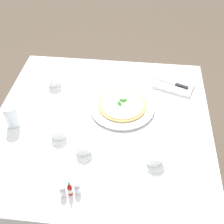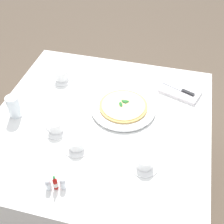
{
  "view_description": "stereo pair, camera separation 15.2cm",
  "coord_description": "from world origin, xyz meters",
  "px_view_note": "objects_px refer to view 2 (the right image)",
  "views": [
    {
      "loc": [
        -0.17,
        1.04,
        1.81
      ],
      "look_at": [
        -0.05,
        -0.06,
        0.75
      ],
      "focal_mm": 46.64,
      "sensor_mm": 36.0,
      "label": 1
    },
    {
      "loc": [
        -0.32,
        1.01,
        1.81
      ],
      "look_at": [
        -0.05,
        -0.06,
        0.75
      ],
      "focal_mm": 46.64,
      "sensor_mm": 36.0,
      "label": 2
    }
  ],
  "objects_px": {
    "coffee_cup_back_corner": "(77,144)",
    "napkin_folded": "(180,91)",
    "salt_shaker": "(48,185)",
    "coffee_cup_far_right": "(62,76)",
    "coffee_cup_near_right": "(56,126)",
    "pizza": "(123,106)",
    "hot_sauce_bottle": "(55,183)",
    "coffee_cup_near_left": "(144,162)",
    "water_glass_center_back": "(14,108)",
    "pepper_shaker": "(63,184)",
    "pizza_plate": "(123,108)",
    "dinner_knife": "(180,89)"
  },
  "relations": [
    {
      "from": "coffee_cup_back_corner",
      "to": "napkin_folded",
      "type": "distance_m",
      "value": 0.69
    },
    {
      "from": "napkin_folded",
      "to": "salt_shaker",
      "type": "xyz_separation_m",
      "value": [
        0.48,
        0.77,
        0.02
      ]
    },
    {
      "from": "napkin_folded",
      "to": "salt_shaker",
      "type": "height_order",
      "value": "salt_shaker"
    },
    {
      "from": "coffee_cup_far_right",
      "to": "salt_shaker",
      "type": "height_order",
      "value": "coffee_cup_far_right"
    },
    {
      "from": "napkin_folded",
      "to": "coffee_cup_near_right",
      "type": "bearing_deg",
      "value": 56.64
    },
    {
      "from": "coffee_cup_far_right",
      "to": "pizza",
      "type": "bearing_deg",
      "value": 158.95
    },
    {
      "from": "hot_sauce_bottle",
      "to": "salt_shaker",
      "type": "relative_size",
      "value": 1.48
    },
    {
      "from": "coffee_cup_near_left",
      "to": "napkin_folded",
      "type": "bearing_deg",
      "value": -101.61
    },
    {
      "from": "coffee_cup_near_left",
      "to": "water_glass_center_back",
      "type": "xyz_separation_m",
      "value": [
        0.71,
        -0.16,
        0.03
      ]
    },
    {
      "from": "pizza",
      "to": "salt_shaker",
      "type": "xyz_separation_m",
      "value": [
        0.2,
        0.55,
        0.0
      ]
    },
    {
      "from": "hot_sauce_bottle",
      "to": "pepper_shaker",
      "type": "distance_m",
      "value": 0.03
    },
    {
      "from": "pizza",
      "to": "coffee_cup_back_corner",
      "type": "distance_m",
      "value": 0.35
    },
    {
      "from": "pizza",
      "to": "hot_sauce_bottle",
      "type": "distance_m",
      "value": 0.57
    },
    {
      "from": "pepper_shaker",
      "to": "pizza_plate",
      "type": "bearing_deg",
      "value": -104.76
    },
    {
      "from": "coffee_cup_near_right",
      "to": "pepper_shaker",
      "type": "xyz_separation_m",
      "value": [
        -0.15,
        0.3,
        -0.0
      ]
    },
    {
      "from": "pizza_plate",
      "to": "hot_sauce_bottle",
      "type": "height_order",
      "value": "hot_sauce_bottle"
    },
    {
      "from": "pizza_plate",
      "to": "pizza",
      "type": "distance_m",
      "value": 0.01
    },
    {
      "from": "coffee_cup_back_corner",
      "to": "dinner_knife",
      "type": "bearing_deg",
      "value": -129.53
    },
    {
      "from": "dinner_knife",
      "to": "pizza_plate",
      "type": "bearing_deg",
      "value": 60.88
    },
    {
      "from": "pizza_plate",
      "to": "hot_sauce_bottle",
      "type": "relative_size",
      "value": 4.21
    },
    {
      "from": "pizza",
      "to": "water_glass_center_back",
      "type": "xyz_separation_m",
      "value": [
        0.54,
        0.18,
        0.03
      ]
    },
    {
      "from": "pizza_plate",
      "to": "coffee_cup_back_corner",
      "type": "distance_m",
      "value": 0.35
    },
    {
      "from": "pizza",
      "to": "coffee_cup_near_right",
      "type": "xyz_separation_m",
      "value": [
        0.29,
        0.23,
        0.0
      ]
    },
    {
      "from": "coffee_cup_back_corner",
      "to": "hot_sauce_bottle",
      "type": "bearing_deg",
      "value": 86.84
    },
    {
      "from": "pizza_plate",
      "to": "dinner_knife",
      "type": "bearing_deg",
      "value": -142.45
    },
    {
      "from": "hot_sauce_bottle",
      "to": "coffee_cup_near_left",
      "type": "bearing_deg",
      "value": -149.28
    },
    {
      "from": "dinner_knife",
      "to": "pepper_shaker",
      "type": "bearing_deg",
      "value": 83.86
    },
    {
      "from": "coffee_cup_near_left",
      "to": "water_glass_center_back",
      "type": "height_order",
      "value": "water_glass_center_back"
    },
    {
      "from": "pizza",
      "to": "coffee_cup_near_left",
      "type": "xyz_separation_m",
      "value": [
        -0.17,
        0.34,
        0.0
      ]
    },
    {
      "from": "coffee_cup_near_right",
      "to": "napkin_folded",
      "type": "relative_size",
      "value": 0.52
    },
    {
      "from": "coffee_cup_near_left",
      "to": "salt_shaker",
      "type": "height_order",
      "value": "coffee_cup_near_left"
    },
    {
      "from": "coffee_cup_near_right",
      "to": "pizza_plate",
      "type": "bearing_deg",
      "value": -141.31
    },
    {
      "from": "water_glass_center_back",
      "to": "dinner_knife",
      "type": "relative_size",
      "value": 0.65
    },
    {
      "from": "napkin_folded",
      "to": "coffee_cup_near_left",
      "type": "bearing_deg",
      "value": 97.09
    },
    {
      "from": "water_glass_center_back",
      "to": "napkin_folded",
      "type": "height_order",
      "value": "water_glass_center_back"
    },
    {
      "from": "water_glass_center_back",
      "to": "pepper_shaker",
      "type": "relative_size",
      "value": 2.14
    },
    {
      "from": "pizza_plate",
      "to": "pizza",
      "type": "relative_size",
      "value": 1.34
    },
    {
      "from": "coffee_cup_back_corner",
      "to": "water_glass_center_back",
      "type": "xyz_separation_m",
      "value": [
        0.38,
        -0.13,
        0.03
      ]
    },
    {
      "from": "pizza",
      "to": "coffee_cup_near_left",
      "type": "distance_m",
      "value": 0.38
    },
    {
      "from": "coffee_cup_near_right",
      "to": "hot_sauce_bottle",
      "type": "relative_size",
      "value": 1.57
    },
    {
      "from": "napkin_folded",
      "to": "pepper_shaker",
      "type": "xyz_separation_m",
      "value": [
        0.42,
        0.75,
        0.02
      ]
    },
    {
      "from": "pizza",
      "to": "dinner_knife",
      "type": "distance_m",
      "value": 0.36
    },
    {
      "from": "water_glass_center_back",
      "to": "salt_shaker",
      "type": "height_order",
      "value": "water_glass_center_back"
    },
    {
      "from": "pizza_plate",
      "to": "coffee_cup_back_corner",
      "type": "xyz_separation_m",
      "value": [
        0.16,
        0.31,
        0.02
      ]
    },
    {
      "from": "dinner_knife",
      "to": "coffee_cup_near_right",
      "type": "bearing_deg",
      "value": 61.46
    },
    {
      "from": "coffee_cup_far_right",
      "to": "pepper_shaker",
      "type": "height_order",
      "value": "coffee_cup_far_right"
    },
    {
      "from": "coffee_cup_near_left",
      "to": "water_glass_center_back",
      "type": "distance_m",
      "value": 0.73
    },
    {
      "from": "salt_shaker",
      "to": "coffee_cup_near_right",
      "type": "bearing_deg",
      "value": -73.19
    },
    {
      "from": "pizza",
      "to": "napkin_folded",
      "type": "distance_m",
      "value": 0.36
    },
    {
      "from": "coffee_cup_near_right",
      "to": "napkin_folded",
      "type": "height_order",
      "value": "coffee_cup_near_right"
    }
  ]
}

